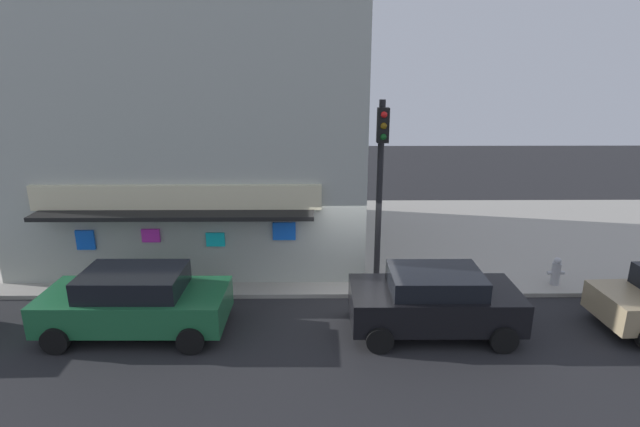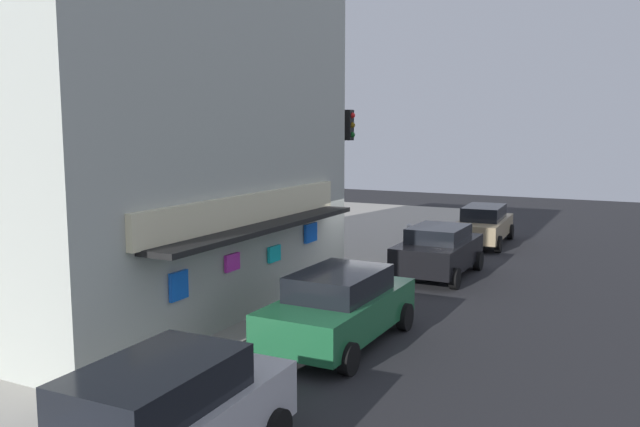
{
  "view_description": "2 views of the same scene",
  "coord_description": "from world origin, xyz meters",
  "px_view_note": "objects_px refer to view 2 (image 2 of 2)",
  "views": [
    {
      "loc": [
        -1.07,
        -12.6,
        6.34
      ],
      "look_at": [
        -0.93,
        1.76,
        1.99
      ],
      "focal_mm": 27.46,
      "sensor_mm": 36.0,
      "label": 1
    },
    {
      "loc": [
        -17.79,
        -7.53,
        4.67
      ],
      "look_at": [
        -0.49,
        1.24,
        2.1
      ],
      "focal_mm": 36.13,
      "sensor_mm": 36.0,
      "label": 2
    }
  ],
  "objects_px": {
    "potted_plant_by_doorway": "(116,305)",
    "parked_car_green": "(340,306)",
    "traffic_light": "(343,165)",
    "trash_can": "(241,278)",
    "parked_car_silver": "(157,426)",
    "pedestrian": "(286,254)",
    "fire_hydrant": "(409,235)",
    "parked_car_tan": "(484,224)",
    "potted_plant_by_window": "(209,283)",
    "parked_car_black": "(438,250)"
  },
  "relations": [
    {
      "from": "potted_plant_by_doorway",
      "to": "parked_car_green",
      "type": "height_order",
      "value": "parked_car_green"
    },
    {
      "from": "potted_plant_by_doorway",
      "to": "traffic_light",
      "type": "bearing_deg",
      "value": -12.1
    },
    {
      "from": "traffic_light",
      "to": "trash_can",
      "type": "distance_m",
      "value": 5.18
    },
    {
      "from": "traffic_light",
      "to": "parked_car_green",
      "type": "relative_size",
      "value": 1.2
    },
    {
      "from": "trash_can",
      "to": "parked_car_silver",
      "type": "xyz_separation_m",
      "value": [
        -8.47,
        -4.41,
        0.31
      ]
    },
    {
      "from": "pedestrian",
      "to": "potted_plant_by_doorway",
      "type": "height_order",
      "value": "pedestrian"
    },
    {
      "from": "fire_hydrant",
      "to": "trash_can",
      "type": "bearing_deg",
      "value": 169.8
    },
    {
      "from": "fire_hydrant",
      "to": "parked_car_tan",
      "type": "relative_size",
      "value": 0.18
    },
    {
      "from": "parked_car_green",
      "to": "parked_car_silver",
      "type": "bearing_deg",
      "value": -176.73
    },
    {
      "from": "potted_plant_by_doorway",
      "to": "parked_car_green",
      "type": "xyz_separation_m",
      "value": [
        1.96,
        -4.58,
        0.06
      ]
    },
    {
      "from": "potted_plant_by_doorway",
      "to": "potted_plant_by_window",
      "type": "relative_size",
      "value": 1.17
    },
    {
      "from": "trash_can",
      "to": "pedestrian",
      "type": "distance_m",
      "value": 1.52
    },
    {
      "from": "traffic_light",
      "to": "trash_can",
      "type": "height_order",
      "value": "traffic_light"
    },
    {
      "from": "parked_car_green",
      "to": "parked_car_black",
      "type": "bearing_deg",
      "value": -0.3
    },
    {
      "from": "fire_hydrant",
      "to": "parked_car_black",
      "type": "xyz_separation_m",
      "value": [
        -4.19,
        -2.41,
        0.3
      ]
    },
    {
      "from": "traffic_light",
      "to": "parked_car_tan",
      "type": "distance_m",
      "value": 8.42
    },
    {
      "from": "parked_car_tan",
      "to": "parked_car_green",
      "type": "distance_m",
      "value": 13.71
    },
    {
      "from": "traffic_light",
      "to": "parked_car_tan",
      "type": "relative_size",
      "value": 1.14
    },
    {
      "from": "pedestrian",
      "to": "fire_hydrant",
      "type": "bearing_deg",
      "value": -6.63
    },
    {
      "from": "parked_car_black",
      "to": "potted_plant_by_doorway",
      "type": "bearing_deg",
      "value": 153.5
    },
    {
      "from": "potted_plant_by_doorway",
      "to": "parked_car_silver",
      "type": "distance_m",
      "value": 6.56
    },
    {
      "from": "parked_car_tan",
      "to": "parked_car_green",
      "type": "height_order",
      "value": "parked_car_green"
    },
    {
      "from": "parked_car_silver",
      "to": "fire_hydrant",
      "type": "bearing_deg",
      "value": 8.75
    },
    {
      "from": "traffic_light",
      "to": "parked_car_silver",
      "type": "height_order",
      "value": "traffic_light"
    },
    {
      "from": "fire_hydrant",
      "to": "parked_car_black",
      "type": "bearing_deg",
      "value": -150.07
    },
    {
      "from": "parked_car_black",
      "to": "traffic_light",
      "type": "bearing_deg",
      "value": 109.93
    },
    {
      "from": "fire_hydrant",
      "to": "potted_plant_by_window",
      "type": "distance_m",
      "value": 10.69
    },
    {
      "from": "trash_can",
      "to": "potted_plant_by_doorway",
      "type": "bearing_deg",
      "value": 172.72
    },
    {
      "from": "parked_car_silver",
      "to": "parked_car_green",
      "type": "relative_size",
      "value": 1.01
    },
    {
      "from": "parked_car_silver",
      "to": "parked_car_black",
      "type": "distance_m",
      "value": 13.58
    },
    {
      "from": "fire_hydrant",
      "to": "parked_car_silver",
      "type": "xyz_separation_m",
      "value": [
        -17.76,
        -2.73,
        0.34
      ]
    },
    {
      "from": "pedestrian",
      "to": "potted_plant_by_window",
      "type": "height_order",
      "value": "pedestrian"
    },
    {
      "from": "pedestrian",
      "to": "parked_car_silver",
      "type": "relative_size",
      "value": 0.39
    },
    {
      "from": "traffic_light",
      "to": "fire_hydrant",
      "type": "relative_size",
      "value": 6.27
    },
    {
      "from": "fire_hydrant",
      "to": "potted_plant_by_window",
      "type": "relative_size",
      "value": 0.88
    },
    {
      "from": "fire_hydrant",
      "to": "parked_car_silver",
      "type": "distance_m",
      "value": 17.98
    },
    {
      "from": "potted_plant_by_doorway",
      "to": "potted_plant_by_window",
      "type": "height_order",
      "value": "potted_plant_by_doorway"
    },
    {
      "from": "potted_plant_by_doorway",
      "to": "potted_plant_by_window",
      "type": "xyz_separation_m",
      "value": [
        2.91,
        -0.37,
        -0.09
      ]
    },
    {
      "from": "traffic_light",
      "to": "parked_car_black",
      "type": "distance_m",
      "value": 4.06
    },
    {
      "from": "traffic_light",
      "to": "potted_plant_by_window",
      "type": "distance_m",
      "value": 6.18
    },
    {
      "from": "parked_car_silver",
      "to": "parked_car_black",
      "type": "relative_size",
      "value": 1.1
    },
    {
      "from": "traffic_light",
      "to": "pedestrian",
      "type": "height_order",
      "value": "traffic_light"
    },
    {
      "from": "fire_hydrant",
      "to": "parked_car_green",
      "type": "bearing_deg",
      "value": -168.32
    },
    {
      "from": "fire_hydrant",
      "to": "parked_car_green",
      "type": "relative_size",
      "value": 0.19
    },
    {
      "from": "potted_plant_by_doorway",
      "to": "parked_car_silver",
      "type": "relative_size",
      "value": 0.25
    },
    {
      "from": "potted_plant_by_window",
      "to": "traffic_light",
      "type": "bearing_deg",
      "value": -14.69
    },
    {
      "from": "parked_car_tan",
      "to": "parked_car_silver",
      "type": "bearing_deg",
      "value": -179.03
    },
    {
      "from": "potted_plant_by_doorway",
      "to": "trash_can",
      "type": "bearing_deg",
      "value": -7.28
    },
    {
      "from": "pedestrian",
      "to": "parked_car_tan",
      "type": "distance_m",
      "value": 10.83
    },
    {
      "from": "parked_car_black",
      "to": "parked_car_green",
      "type": "bearing_deg",
      "value": 179.7
    }
  ]
}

